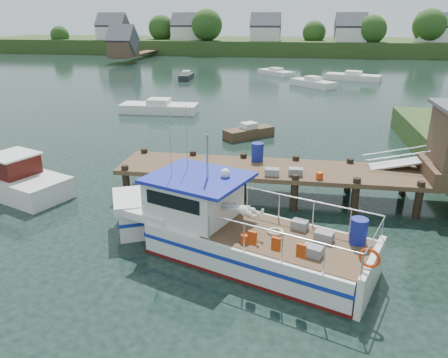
# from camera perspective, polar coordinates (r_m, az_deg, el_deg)

# --- Properties ---
(ground_plane) EXTENTS (160.00, 160.00, 0.00)m
(ground_plane) POSITION_cam_1_polar(r_m,az_deg,el_deg) (20.33, 3.46, -2.12)
(ground_plane) COLOR black
(far_shore) EXTENTS (140.00, 42.55, 9.22)m
(far_shore) POSITION_cam_1_polar(r_m,az_deg,el_deg) (101.22, 8.59, 17.14)
(far_shore) COLOR #2F471D
(far_shore) RESTS_ON ground
(dock) EXTENTS (16.60, 3.00, 4.78)m
(dock) POSITION_cam_1_polar(r_m,az_deg,el_deg) (20.07, 22.46, 2.80)
(dock) COLOR #4F3925
(dock) RESTS_ON ground
(lobster_boat) EXTENTS (10.09, 5.90, 4.97)m
(lobster_boat) POSITION_cam_1_polar(r_m,az_deg,el_deg) (15.22, 0.17, -6.52)
(lobster_boat) COLOR silver
(lobster_boat) RESTS_ON ground
(work_boat) EXTENTS (7.45, 4.58, 4.01)m
(work_boat) POSITION_cam_1_polar(r_m,az_deg,el_deg) (23.15, -26.64, 0.20)
(work_boat) COLOR silver
(work_boat) RESTS_ON ground
(moored_rowboat) EXTENTS (3.44, 3.23, 1.03)m
(moored_rowboat) POSITION_cam_1_polar(r_m,az_deg,el_deg) (29.96, 3.26, 6.15)
(moored_rowboat) COLOR #4F3925
(moored_rowboat) RESTS_ON ground
(moored_far) EXTENTS (7.21, 4.48, 1.16)m
(moored_far) POSITION_cam_1_polar(r_m,az_deg,el_deg) (59.97, 16.51, 12.69)
(moored_far) COLOR silver
(moored_far) RESTS_ON ground
(moored_a) EXTENTS (6.56, 2.38, 1.20)m
(moored_a) POSITION_cam_1_polar(r_m,az_deg,el_deg) (38.20, -8.45, 9.22)
(moored_a) COLOR silver
(moored_a) RESTS_ON ground
(moored_b) EXTENTS (5.35, 5.22, 1.23)m
(moored_b) POSITION_cam_1_polar(r_m,az_deg,el_deg) (52.94, 11.49, 12.19)
(moored_b) COLOR silver
(moored_b) RESTS_ON ground
(moored_d) EXTENTS (5.44, 5.61, 0.99)m
(moored_d) POSITION_cam_1_polar(r_m,az_deg,el_deg) (63.21, 6.78, 13.68)
(moored_d) COLOR silver
(moored_d) RESTS_ON ground
(moored_e) EXTENTS (1.59, 4.09, 1.11)m
(moored_e) POSITION_cam_1_polar(r_m,az_deg,el_deg) (58.49, -4.94, 13.23)
(moored_e) COLOR black
(moored_e) RESTS_ON ground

